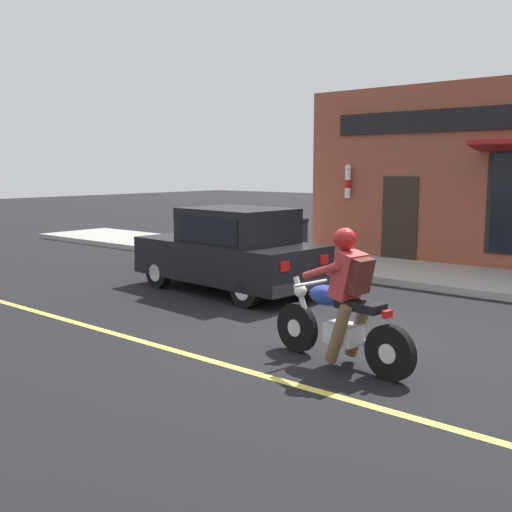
# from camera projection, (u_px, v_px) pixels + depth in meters

# --- Properties ---
(ground_plane) EXTENTS (80.00, 80.00, 0.00)m
(ground_plane) POSITION_uv_depth(u_px,v_px,m) (340.00, 339.00, 8.09)
(ground_plane) COLOR black
(sidewalk_curb) EXTENTS (2.60, 22.00, 0.14)m
(sidewalk_curb) POSITION_uv_depth(u_px,v_px,m) (346.00, 265.00, 13.86)
(sidewalk_curb) COLOR #9E9B93
(sidewalk_curb) RESTS_ON ground
(lane_stripe) EXTENTS (0.12, 19.80, 0.01)m
(lane_stripe) POSITION_uv_depth(u_px,v_px,m) (95.00, 328.00, 8.62)
(lane_stripe) COLOR #D1C64C
(lane_stripe) RESTS_ON ground
(motorcycle_with_rider) EXTENTS (0.64, 2.01, 1.62)m
(motorcycle_with_rider) POSITION_uv_depth(u_px,v_px,m) (342.00, 309.00, 6.91)
(motorcycle_with_rider) COLOR black
(motorcycle_with_rider) RESTS_ON ground
(car_hatchback) EXTENTS (1.94, 3.90, 1.57)m
(car_hatchback) POSITION_uv_depth(u_px,v_px,m) (231.00, 251.00, 11.10)
(car_hatchback) COLOR black
(car_hatchback) RESTS_ON ground
(trash_bin) EXTENTS (0.56, 0.56, 0.98)m
(trash_bin) POSITION_uv_depth(u_px,v_px,m) (296.00, 240.00, 13.98)
(trash_bin) COLOR #2D2D33
(trash_bin) RESTS_ON sidewalk_curb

